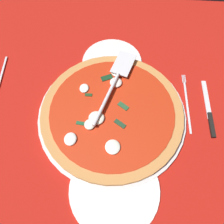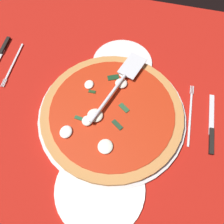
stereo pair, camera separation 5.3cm
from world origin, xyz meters
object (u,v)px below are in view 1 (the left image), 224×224
at_px(place_setting_far, 198,108).
at_px(pizza, 112,112).
at_px(dinner_plate_right, 114,189).
at_px(pizza_server, 115,81).
at_px(dinner_plate_left, 112,62).

bearing_deg(place_setting_far, pizza, 97.70).
height_order(dinner_plate_right, pizza_server, pizza_server).
bearing_deg(pizza, pizza_server, 178.12).
distance_m(pizza, pizza_server, 0.10).
distance_m(dinner_plate_right, pizza, 0.21).
distance_m(dinner_plate_left, place_setting_far, 0.32).
distance_m(dinner_plate_right, place_setting_far, 0.35).
relative_size(dinner_plate_left, pizza, 0.48).
relative_size(dinner_plate_right, pizza, 0.56).
height_order(dinner_plate_left, dinner_plate_right, same).
bearing_deg(dinner_plate_right, place_setting_far, 136.83).
relative_size(dinner_plate_right, pizza_server, 0.84).
height_order(dinner_plate_right, place_setting_far, place_setting_far).
height_order(pizza_server, place_setting_far, pizza_server).
relative_size(pizza_server, place_setting_far, 1.26).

